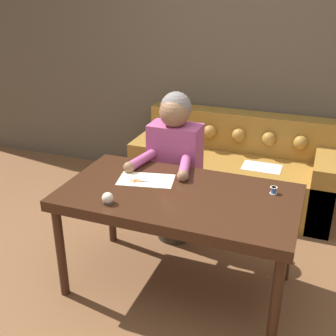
% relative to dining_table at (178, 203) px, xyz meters
% --- Properties ---
extents(ground_plane, '(16.00, 16.00, 0.00)m').
position_rel_dining_table_xyz_m(ground_plane, '(0.14, -0.14, -0.66)').
color(ground_plane, brown).
extents(wall_back, '(8.00, 0.06, 2.60)m').
position_rel_dining_table_xyz_m(wall_back, '(0.14, 1.79, 0.64)').
color(wall_back, brown).
rests_on(wall_back, ground_plane).
extents(dining_table, '(1.49, 0.81, 0.73)m').
position_rel_dining_table_xyz_m(dining_table, '(0.00, 0.00, 0.00)').
color(dining_table, '#381E11').
rests_on(dining_table, ground_plane).
extents(couch, '(1.80, 0.78, 0.81)m').
position_rel_dining_table_xyz_m(couch, '(0.07, 1.39, -0.36)').
color(couch, olive).
rests_on(couch, ground_plane).
extents(person, '(0.48, 0.59, 1.22)m').
position_rel_dining_table_xyz_m(person, '(-0.24, 0.57, -0.02)').
color(person, '#33281E').
rests_on(person, ground_plane).
extents(pattern_paper_main, '(0.41, 0.29, 0.00)m').
position_rel_dining_table_xyz_m(pattern_paper_main, '(-0.26, 0.09, 0.07)').
color(pattern_paper_main, beige).
rests_on(pattern_paper_main, dining_table).
extents(scissors, '(0.22, 0.10, 0.01)m').
position_rel_dining_table_xyz_m(scissors, '(-0.29, 0.06, 0.07)').
color(scissors, silver).
rests_on(scissors, dining_table).
extents(thread_spool, '(0.04, 0.04, 0.05)m').
position_rel_dining_table_xyz_m(thread_spool, '(0.56, 0.20, 0.09)').
color(thread_spool, '#3366B2').
rests_on(thread_spool, dining_table).
extents(pin_cushion, '(0.07, 0.07, 0.07)m').
position_rel_dining_table_xyz_m(pin_cushion, '(-0.35, -0.28, 0.10)').
color(pin_cushion, '#4C3828').
rests_on(pin_cushion, dining_table).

